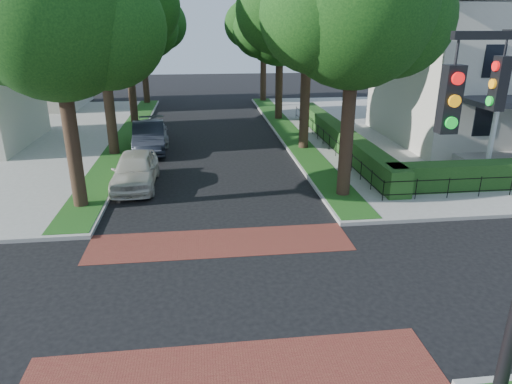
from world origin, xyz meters
TOP-DOWN VIEW (x-y plane):
  - ground at (0.00, 0.00)m, footprint 120.00×120.00m
  - sidewalk_ne at (19.50, 19.00)m, footprint 30.00×30.00m
  - crosswalk_far at (0.00, 3.20)m, footprint 9.00×2.20m
  - crosswalk_near at (0.00, -3.20)m, footprint 9.00×2.20m
  - grass_strip_ne at (5.40, 19.10)m, footprint 1.60×29.80m
  - grass_strip_nw at (-5.40, 19.10)m, footprint 1.60×29.80m
  - tree_right_near at (5.60, 7.24)m, footprint 7.75×6.67m
  - tree_right_mid at (5.61, 15.25)m, footprint 8.25×7.09m
  - tree_right_far at (5.60, 24.22)m, footprint 7.25×6.23m
  - tree_right_back at (5.60, 33.23)m, footprint 7.50×6.45m
  - tree_left_near at (-5.40, 7.23)m, footprint 7.50×6.45m
  - tree_left_far at (-5.40, 24.22)m, footprint 7.00×6.02m
  - tree_left_back at (-5.40, 33.24)m, footprint 7.75×6.66m
  - hedge_main_road at (7.70, 15.00)m, footprint 1.00×18.00m
  - fence_main_road at (6.90, 15.00)m, footprint 0.06×18.00m
  - house_victorian at (17.51, 15.92)m, footprint 13.00×13.05m
  - house_left_far at (-15.49, 31.99)m, footprint 10.00×9.00m
  - parked_car_front at (-3.60, 9.50)m, footprint 1.93×4.74m
  - parked_car_middle at (-3.60, 15.84)m, footprint 2.22×5.26m
  - parked_car_rear at (-3.60, 17.85)m, footprint 2.35×4.83m

SIDE VIEW (x-z plane):
  - ground at x=0.00m, z-range 0.00..0.00m
  - crosswalk_far at x=0.00m, z-range 0.00..0.01m
  - crosswalk_near at x=0.00m, z-range 0.00..0.01m
  - sidewalk_ne at x=19.50m, z-range 0.00..0.15m
  - grass_strip_ne at x=5.40m, z-range 0.15..0.17m
  - grass_strip_nw at x=-5.40m, z-range 0.15..0.17m
  - fence_main_road at x=6.90m, z-range 0.15..1.05m
  - parked_car_rear at x=-3.60m, z-range 0.00..1.35m
  - hedge_main_road at x=7.70m, z-range 0.15..1.35m
  - parked_car_front at x=-3.60m, z-range 0.00..1.61m
  - parked_car_middle at x=-3.60m, z-range 0.00..1.69m
  - house_left_far at x=-15.49m, z-range -0.03..10.11m
  - house_victorian at x=17.51m, z-range -0.22..12.26m
  - tree_right_far at x=5.60m, z-range 2.04..11.78m
  - tree_left_far at x=-5.40m, z-range 2.19..12.05m
  - tree_right_back at x=5.60m, z-range 2.17..12.37m
  - tree_left_near at x=-5.40m, z-range 2.17..12.37m
  - tree_left_back at x=-5.40m, z-range 2.19..12.63m
  - tree_right_near at x=5.60m, z-range 2.30..12.96m
  - tree_right_mid at x=5.61m, z-range 2.38..13.60m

